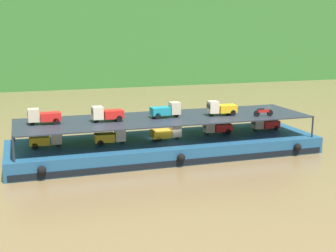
% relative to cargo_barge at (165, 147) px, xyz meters
% --- Properties ---
extents(ground_plane, '(400.00, 400.00, 0.00)m').
position_rel_cargo_barge_xyz_m(ground_plane, '(0.00, 0.02, -0.75)').
color(ground_plane, brown).
extents(cargo_barge, '(28.44, 8.82, 1.50)m').
position_rel_cargo_barge_xyz_m(cargo_barge, '(0.00, 0.00, 0.00)').
color(cargo_barge, navy).
rests_on(cargo_barge, ground).
extents(cargo_rack, '(26.84, 7.47, 2.00)m').
position_rel_cargo_barge_xyz_m(cargo_rack, '(0.00, 0.02, 2.69)').
color(cargo_rack, '#232833').
rests_on(cargo_rack, cargo_barge).
extents(mini_truck_lower_stern, '(2.77, 1.25, 1.38)m').
position_rel_cargo_barge_xyz_m(mini_truck_lower_stern, '(-10.68, 0.27, 1.44)').
color(mini_truck_lower_stern, gold).
rests_on(mini_truck_lower_stern, cargo_barge).
extents(mini_truck_lower_aft, '(2.80, 1.30, 1.38)m').
position_rel_cargo_barge_xyz_m(mini_truck_lower_aft, '(-5.22, -0.41, 1.44)').
color(mini_truck_lower_aft, gold).
rests_on(mini_truck_lower_aft, cargo_barge).
extents(mini_truck_lower_mid, '(2.77, 1.25, 1.38)m').
position_rel_cargo_barge_xyz_m(mini_truck_lower_mid, '(-0.02, -0.44, 1.44)').
color(mini_truck_lower_mid, gold).
rests_on(mini_truck_lower_mid, cargo_barge).
extents(mini_truck_lower_fore, '(2.78, 1.27, 1.38)m').
position_rel_cargo_barge_xyz_m(mini_truck_lower_fore, '(5.32, 0.31, 1.44)').
color(mini_truck_lower_fore, red).
rests_on(mini_truck_lower_fore, cargo_barge).
extents(mini_truck_lower_bow, '(2.76, 1.23, 1.38)m').
position_rel_cargo_barge_xyz_m(mini_truck_lower_bow, '(10.60, 0.37, 1.44)').
color(mini_truck_lower_bow, red).
rests_on(mini_truck_lower_bow, cargo_barge).
extents(mini_truck_upper_stern, '(2.75, 1.22, 1.38)m').
position_rel_cargo_barge_xyz_m(mini_truck_upper_stern, '(-10.77, 0.46, 3.44)').
color(mini_truck_upper_stern, red).
rests_on(mini_truck_upper_stern, cargo_rack).
extents(mini_truck_upper_mid, '(2.78, 1.27, 1.38)m').
position_rel_cargo_barge_xyz_m(mini_truck_upper_mid, '(-5.43, -0.07, 3.44)').
color(mini_truck_upper_mid, red).
rests_on(mini_truck_upper_mid, cargo_rack).
extents(mini_truck_upper_fore, '(2.76, 1.23, 1.38)m').
position_rel_cargo_barge_xyz_m(mini_truck_upper_fore, '(0.10, 0.11, 3.44)').
color(mini_truck_upper_fore, teal).
rests_on(mini_truck_upper_fore, cargo_rack).
extents(mini_truck_upper_bow, '(2.77, 1.26, 1.38)m').
position_rel_cargo_barge_xyz_m(mini_truck_upper_bow, '(5.36, -0.51, 3.44)').
color(mini_truck_upper_bow, gold).
rests_on(mini_truck_upper_bow, cargo_rack).
extents(motorcycle_upper_port, '(1.90, 0.55, 0.87)m').
position_rel_cargo_barge_xyz_m(motorcycle_upper_port, '(8.85, -2.22, 3.18)').
color(motorcycle_upper_port, black).
rests_on(motorcycle_upper_port, cargo_rack).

